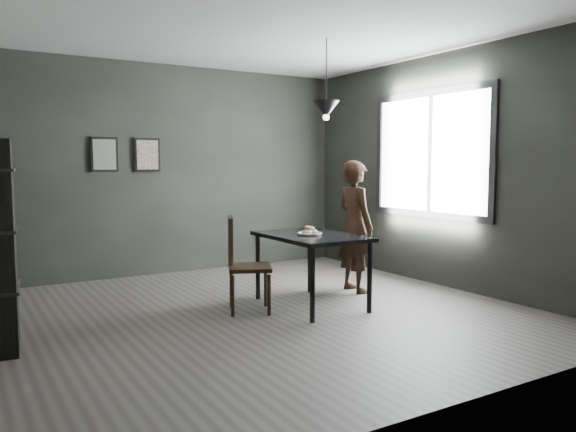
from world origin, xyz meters
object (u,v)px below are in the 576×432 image
cafe_table (311,242)px  woman (355,226)px  pendant_lamp (326,109)px  wood_chair (241,258)px  white_plate (310,234)px

cafe_table → woman: bearing=20.5°
cafe_table → pendant_lamp: (0.25, 0.10, 1.38)m
cafe_table → wood_chair: wood_chair is taller
woman → wood_chair: 1.57m
wood_chair → pendant_lamp: size_ratio=1.11×
wood_chair → woman: bearing=28.9°
cafe_table → wood_chair: (-0.74, 0.15, -0.13)m
white_plate → woman: size_ratio=0.15×
woman → pendant_lamp: size_ratio=1.76×
woman → pendant_lamp: pendant_lamp is taller
woman → wood_chair: woman is taller
cafe_table → white_plate: (-0.02, -0.01, 0.08)m
woman → pendant_lamp: bearing=112.5°
cafe_table → white_plate: white_plate is taller
white_plate → woman: 0.89m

